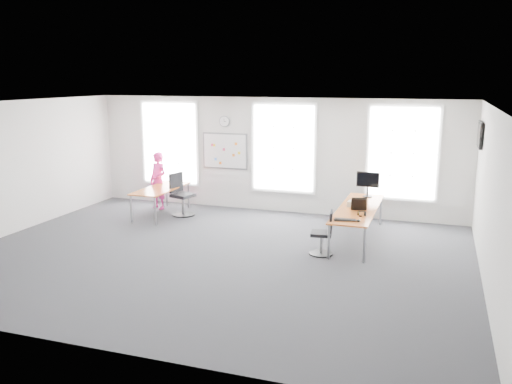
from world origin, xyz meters
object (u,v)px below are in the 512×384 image
(desk_left, at_px, (161,190))
(desk_right, at_px, (358,210))
(chair_right, at_px, (324,236))
(keyboard, at_px, (345,220))
(headphones, at_px, (361,213))
(chair_left, at_px, (181,197))
(person, at_px, (158,181))
(monitor, at_px, (368,182))

(desk_left, bearing_deg, desk_right, -6.99)
(chair_right, bearing_deg, desk_left, -119.32)
(desk_right, distance_m, keyboard, 1.17)
(desk_left, distance_m, headphones, 5.47)
(chair_left, bearing_deg, person, 79.21)
(desk_right, xyz_separation_m, chair_left, (-4.65, 0.78, -0.21))
(desk_right, distance_m, chair_left, 4.72)
(desk_right, height_order, desk_left, desk_right)
(desk_right, distance_m, monitor, 1.22)
(keyboard, bearing_deg, chair_right, 168.97)
(desk_right, height_order, chair_left, chair_left)
(desk_left, height_order, person, person)
(keyboard, bearing_deg, monitor, 71.26)
(chair_right, bearing_deg, person, -123.51)
(chair_right, distance_m, headphones, 0.92)
(chair_right, distance_m, person, 5.63)
(chair_right, height_order, keyboard, chair_right)
(desk_left, bearing_deg, headphones, -13.81)
(person, height_order, monitor, person)
(desk_left, xyz_separation_m, headphones, (5.31, -1.31, 0.13))
(desk_right, relative_size, chair_right, 3.35)
(chair_left, bearing_deg, chair_right, -99.47)
(chair_right, relative_size, person, 0.59)
(desk_left, distance_m, chair_right, 5.01)
(chair_left, relative_size, keyboard, 2.53)
(chair_left, distance_m, monitor, 4.75)
(desk_left, distance_m, keyboard, 5.37)
(person, height_order, headphones, person)
(desk_right, bearing_deg, keyboard, -94.15)
(desk_right, xyz_separation_m, person, (-5.56, 1.23, 0.08))
(keyboard, height_order, monitor, monitor)
(desk_right, height_order, chair_right, chair_right)
(chair_right, xyz_separation_m, person, (-5.07, 2.43, 0.38))
(chair_right, bearing_deg, keyboard, 86.62)
(desk_right, height_order, headphones, headphones)
(chair_left, bearing_deg, headphones, -90.88)
(headphones, xyz_separation_m, monitor, (-0.12, 1.82, 0.31))
(person, bearing_deg, keyboard, -2.16)
(headphones, distance_m, monitor, 1.85)
(desk_right, distance_m, chair_right, 1.32)
(desk_left, distance_m, monitor, 5.23)
(person, bearing_deg, chair_right, -4.13)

